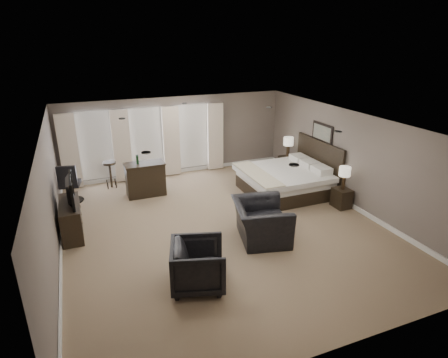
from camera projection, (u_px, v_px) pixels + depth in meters
name	position (u px, v px, depth m)	size (l,w,h in m)	color
room	(222.00, 178.00, 8.83)	(7.60, 8.60, 2.64)	#816C52
window_bay	(147.00, 143.00, 12.08)	(5.25, 0.20, 2.30)	silver
bed	(287.00, 169.00, 11.06)	(2.37, 2.26, 1.51)	silver
nightstand_near	(342.00, 198.00, 10.29)	(0.40, 0.49, 0.53)	black
nightstand_far	(287.00, 165.00, 12.79)	(0.44, 0.54, 0.58)	black
lamp_near	(344.00, 178.00, 10.08)	(0.31, 0.31, 0.64)	beige
lamp_far	(288.00, 147.00, 12.56)	(0.34, 0.34, 0.69)	beige
wall_art	(322.00, 133.00, 11.09)	(0.04, 0.96, 0.56)	slate
dresser	(71.00, 219.00, 8.82)	(0.45, 1.39, 0.81)	black
tv	(68.00, 200.00, 8.65)	(1.11, 0.64, 0.15)	black
armchair_near	(261.00, 215.00, 8.56)	(1.37, 0.89, 1.20)	black
armchair_far	(198.00, 263.00, 6.94)	(0.97, 0.91, 1.00)	black
bar_counter	(145.00, 179.00, 10.98)	(1.15, 0.60, 1.00)	black
bar_stool_left	(111.00, 175.00, 11.58)	(0.39, 0.39, 0.83)	black
bar_stool_right	(147.00, 183.00, 11.04)	(0.34, 0.34, 0.72)	black
desk_chair	(70.00, 183.00, 10.50)	(0.59, 0.59, 1.16)	black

